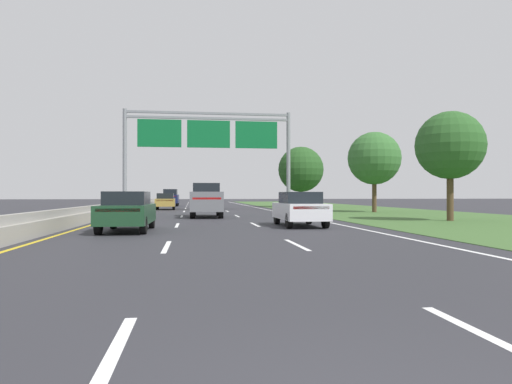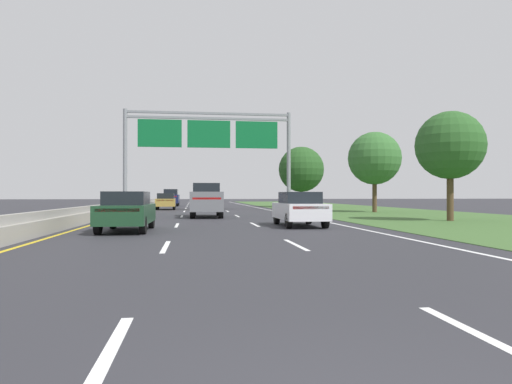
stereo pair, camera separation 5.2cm
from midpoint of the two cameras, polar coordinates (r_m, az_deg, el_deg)
The scene contains 13 objects.
ground_plane at distance 37.63m, azimuth -6.05°, elevation -2.52°, with size 220.00×220.00×0.00m, color #2B2B30.
lane_striping at distance 37.17m, azimuth -6.03°, elevation -2.54°, with size 11.96×106.00×0.01m.
grass_verge_right at distance 40.51m, azimuth 14.10°, elevation -2.34°, with size 14.00×110.00×0.02m, color #3D602D.
median_barrier_concrete at distance 38.00m, azimuth -16.05°, elevation -1.96°, with size 0.60×110.00×0.85m.
overhead_sign_gantry at distance 42.05m, azimuth -5.80°, elevation 6.50°, with size 15.06×0.42×9.01m.
pickup_truck_grey at distance 29.99m, azimuth -6.09°, elevation -1.03°, with size 2.11×5.44×2.20m.
car_darkgreen_left_lane_sedan at distance 18.99m, azimuth -15.56°, elevation -2.22°, with size 1.88×4.42×1.57m.
car_gold_left_lane_sedan at distance 45.45m, azimuth -11.04°, elevation -1.10°, with size 1.93×4.44×1.57m.
car_white_right_lane_sedan at distance 21.34m, azimuth 5.44°, elevation -2.02°, with size 1.85×4.41×1.57m.
car_navy_left_lane_suv at distance 58.88m, azimuth -10.40°, elevation -0.65°, with size 1.94×4.71×2.11m.
roadside_tree_near at distance 27.47m, azimuth 22.87°, elevation 5.30°, with size 3.71×3.71×6.00m.
roadside_tree_mid at distance 38.92m, azimuth 14.45°, elevation 4.03°, with size 4.30×4.30×6.56m.
roadside_tree_far at distance 53.26m, azimuth 5.63°, elevation 2.79°, with size 5.20×5.20×6.94m.
Camera 2 is at (-1.08, -2.59, 1.46)m, focal length 32.42 mm.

